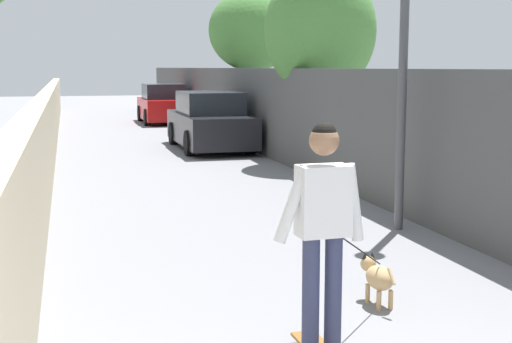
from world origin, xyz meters
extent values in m
plane|color=gray|center=(14.00, 0.00, 0.00)|extent=(80.00, 80.00, 0.00)
cube|color=tan|center=(12.00, 2.66, 0.81)|extent=(48.00, 0.30, 1.62)
cube|color=#4C4C4C|center=(12.00, -2.66, 1.08)|extent=(48.00, 0.30, 2.17)
cylinder|color=brown|center=(19.00, -3.37, 1.25)|extent=(0.23, 0.23, 2.50)
ellipsoid|color=#4C843D|center=(19.00, -3.37, 3.31)|extent=(2.70, 2.70, 2.48)
cylinder|color=brown|center=(13.00, -3.35, 1.13)|extent=(0.30, 0.30, 2.26)
ellipsoid|color=#4C843D|center=(13.00, -3.35, 3.01)|extent=(2.51, 2.51, 2.93)
cylinder|color=#4C4C51|center=(6.44, -2.11, 1.84)|extent=(0.12, 0.12, 3.69)
cylinder|color=beige|center=(2.89, 0.37, 0.03)|extent=(0.06, 0.03, 0.06)
cylinder|color=#333859|center=(2.61, 0.52, 0.52)|extent=(0.13, 0.13, 0.88)
cylinder|color=#333859|center=(2.61, 0.34, 0.52)|extent=(0.13, 0.13, 0.88)
cube|color=white|center=(2.61, 0.43, 1.23)|extent=(0.23, 0.39, 0.52)
cylinder|color=white|center=(2.60, 0.67, 1.22)|extent=(0.10, 0.29, 0.58)
cylinder|color=white|center=(2.62, 0.19, 1.20)|extent=(0.10, 0.18, 0.59)
sphere|color=#9E7051|center=(2.61, 0.43, 1.67)|extent=(0.22, 0.22, 0.22)
sphere|color=black|center=(2.61, 0.43, 1.71)|extent=(0.19, 0.19, 0.19)
ellipsoid|color=tan|center=(3.63, -0.52, 0.27)|extent=(0.36, 0.23, 0.22)
sphere|color=tan|center=(3.86, -0.51, 0.34)|extent=(0.15, 0.15, 0.15)
cone|color=black|center=(3.86, -0.47, 0.42)|extent=(0.05, 0.05, 0.06)
cone|color=black|center=(3.86, -0.55, 0.42)|extent=(0.05, 0.05, 0.06)
cylinder|color=tan|center=(3.74, -0.45, 0.09)|extent=(0.04, 0.04, 0.18)
cylinder|color=tan|center=(3.74, -0.57, 0.09)|extent=(0.04, 0.04, 0.18)
cylinder|color=tan|center=(3.51, -0.46, 0.09)|extent=(0.04, 0.04, 0.18)
cylinder|color=tan|center=(3.51, -0.58, 0.09)|extent=(0.04, 0.04, 0.18)
cylinder|color=tan|center=(3.40, -0.53, 0.35)|extent=(0.14, 0.03, 0.13)
cylinder|color=black|center=(3.12, -0.05, 0.73)|extent=(1.03, 0.96, 0.66)
cube|color=black|center=(16.48, -1.51, 0.56)|extent=(4.38, 1.70, 0.80)
cube|color=#262B33|center=(16.48, -1.51, 1.24)|extent=(2.28, 1.50, 0.60)
cylinder|color=black|center=(17.84, -0.72, 0.32)|extent=(0.64, 0.22, 0.64)
cylinder|color=black|center=(17.84, -2.30, 0.32)|extent=(0.64, 0.22, 0.64)
cylinder|color=black|center=(15.13, -0.72, 0.32)|extent=(0.64, 0.22, 0.64)
cylinder|color=black|center=(15.13, -2.30, 0.32)|extent=(0.64, 0.22, 0.64)
cube|color=#B71414|center=(25.83, -1.51, 0.56)|extent=(3.95, 1.70, 0.80)
cube|color=#262B33|center=(25.83, -1.51, 1.24)|extent=(2.05, 1.50, 0.60)
cylinder|color=black|center=(27.05, -0.72, 0.32)|extent=(0.64, 0.22, 0.64)
cylinder|color=black|center=(27.05, -2.30, 0.32)|extent=(0.64, 0.22, 0.64)
cylinder|color=black|center=(24.60, -0.72, 0.32)|extent=(0.64, 0.22, 0.64)
cylinder|color=black|center=(24.60, -2.30, 0.32)|extent=(0.64, 0.22, 0.64)
camera|label=1|loc=(-2.13, 2.21, 2.19)|focal=49.37mm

